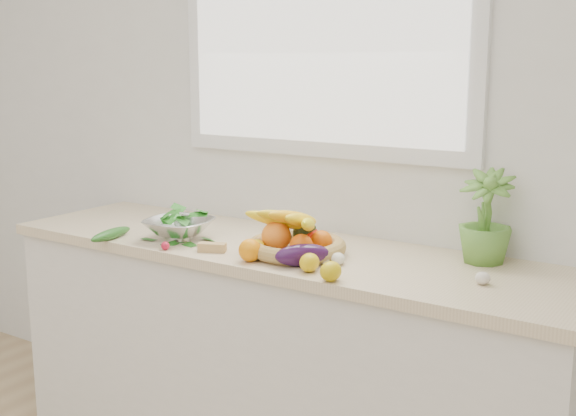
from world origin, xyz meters
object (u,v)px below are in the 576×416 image
Objects in this scene: potted_herb at (485,218)px; fruit_basket at (296,240)px; eggplant at (303,255)px; colander_with_spinach at (179,223)px; cucumber at (111,234)px; apple at (308,238)px.

fruit_basket is (-0.58, -0.27, -0.10)m from potted_herb.
potted_herb is (0.48, 0.38, 0.12)m from eggplant.
colander_with_spinach is at bearing -173.09° from fruit_basket.
eggplant is 0.58× the size of potted_herb.
colander_with_spinach is (0.22, 0.14, 0.04)m from cucumber.
fruit_basket is at bearing 131.80° from eggplant.
apple is 0.07m from fruit_basket.
eggplant is 0.84× the size of cucumber.
fruit_basket reaches higher than apple.
fruit_basket reaches higher than colander_with_spinach.
eggplant is 0.59m from colander_with_spinach.
fruit_basket is 0.49m from colander_with_spinach.
colander_with_spinach is at bearing -163.04° from potted_herb.
cucumber is 0.68× the size of potted_herb.
apple is 0.40× the size of cucumber.
cucumber is at bearing -160.08° from potted_herb.
colander_with_spinach is at bearing -164.89° from apple.
colander_with_spinach is at bearing 175.03° from eggplant.
fruit_basket is at bearing -93.85° from apple.
colander_with_spinach is (-0.49, -0.13, 0.02)m from apple.
apple is 0.51m from colander_with_spinach.
apple is 0.48× the size of eggplant.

